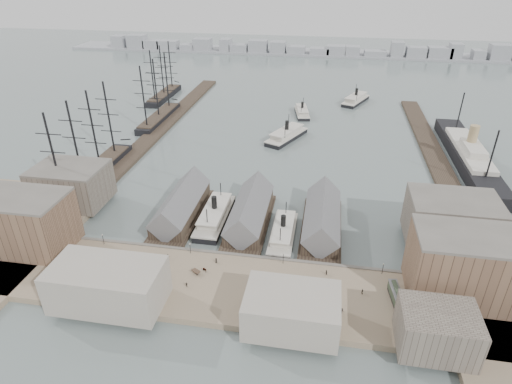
% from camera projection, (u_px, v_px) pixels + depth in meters
% --- Properties ---
extents(ground, '(900.00, 900.00, 0.00)m').
position_uv_depth(ground, '(241.00, 250.00, 142.66)').
color(ground, '#546260').
rests_on(ground, ground).
extents(quay, '(180.00, 30.00, 2.00)m').
position_uv_depth(quay, '(227.00, 288.00, 124.90)').
color(quay, '#7D6B54').
rests_on(quay, ground).
extents(seawall, '(180.00, 1.20, 2.30)m').
position_uv_depth(seawall, '(237.00, 257.00, 137.61)').
color(seawall, '#59544C').
rests_on(seawall, ground).
extents(west_wharf, '(10.00, 220.00, 1.60)m').
position_uv_depth(west_wharf, '(158.00, 131.00, 238.83)').
color(west_wharf, '#2D231C').
rests_on(west_wharf, ground).
extents(east_wharf, '(10.00, 180.00, 1.60)m').
position_uv_depth(east_wharf, '(434.00, 156.00, 208.31)').
color(east_wharf, '#2D231C').
rests_on(east_wharf, ground).
extents(ferry_shed_west, '(14.00, 42.00, 12.60)m').
position_uv_depth(ferry_shed_west, '(181.00, 206.00, 158.90)').
color(ferry_shed_west, '#2D231C').
rests_on(ferry_shed_west, ground).
extents(ferry_shed_center, '(14.00, 42.00, 12.60)m').
position_uv_depth(ferry_shed_center, '(250.00, 212.00, 155.00)').
color(ferry_shed_center, '#2D231C').
rests_on(ferry_shed_center, ground).
extents(ferry_shed_east, '(14.00, 42.00, 12.60)m').
position_uv_depth(ferry_shed_east, '(322.00, 219.00, 151.10)').
color(ferry_shed_east, '#2D231C').
rests_on(ferry_shed_east, ground).
extents(warehouse_west_front, '(32.00, 18.00, 18.00)m').
position_uv_depth(warehouse_west_front, '(20.00, 222.00, 137.49)').
color(warehouse_west_front, brown).
rests_on(warehouse_west_front, west_land).
extents(warehouse_west_back, '(26.00, 20.00, 14.00)m').
position_uv_depth(warehouse_west_back, '(72.00, 185.00, 164.36)').
color(warehouse_west_back, '#60564C').
rests_on(warehouse_west_back, west_land).
extents(warehouse_east_front, '(30.00, 18.00, 19.00)m').
position_uv_depth(warehouse_east_front, '(467.00, 267.00, 116.86)').
color(warehouse_east_front, brown).
rests_on(warehouse_east_front, east_land).
extents(warehouse_east_back, '(28.00, 20.00, 15.00)m').
position_uv_depth(warehouse_east_back, '(451.00, 221.00, 140.85)').
color(warehouse_east_back, '#60564C').
rests_on(warehouse_east_back, east_land).
extents(street_bldg_center, '(24.00, 16.00, 10.00)m').
position_uv_depth(street_bldg_center, '(292.00, 310.00, 108.65)').
color(street_bldg_center, gray).
rests_on(street_bldg_center, quay).
extents(street_bldg_west, '(30.00, 16.00, 12.00)m').
position_uv_depth(street_bldg_west, '(108.00, 285.00, 115.67)').
color(street_bldg_west, gray).
rests_on(street_bldg_west, quay).
extents(street_bldg_east, '(18.00, 14.00, 11.00)m').
position_uv_depth(street_bldg_east, '(437.00, 330.00, 102.30)').
color(street_bldg_east, '#60564C').
rests_on(street_bldg_east, quay).
extents(lamp_post_far_w, '(0.44, 0.44, 3.92)m').
position_uv_depth(lamp_post_far_w, '(103.00, 237.00, 141.09)').
color(lamp_post_far_w, black).
rests_on(lamp_post_far_w, quay).
extents(lamp_post_near_w, '(0.44, 0.44, 3.92)m').
position_uv_depth(lamp_post_near_w, '(190.00, 246.00, 136.59)').
color(lamp_post_near_w, black).
rests_on(lamp_post_near_w, quay).
extents(lamp_post_near_e, '(0.44, 0.44, 3.92)m').
position_uv_depth(lamp_post_near_e, '(283.00, 256.00, 132.09)').
color(lamp_post_near_e, black).
rests_on(lamp_post_near_e, quay).
extents(lamp_post_far_e, '(0.44, 0.44, 3.92)m').
position_uv_depth(lamp_post_far_e, '(383.00, 267.00, 127.60)').
color(lamp_post_far_e, black).
rests_on(lamp_post_far_e, quay).
extents(far_shore, '(500.00, 40.00, 15.72)m').
position_uv_depth(far_shore, '(306.00, 50.00, 429.66)').
color(far_shore, gray).
rests_on(far_shore, ground).
extents(ferry_docked_west, '(9.11, 30.38, 10.85)m').
position_uv_depth(ferry_docked_west, '(215.00, 215.00, 157.38)').
color(ferry_docked_west, black).
rests_on(ferry_docked_west, ground).
extents(ferry_docked_east, '(8.03, 26.77, 9.56)m').
position_uv_depth(ferry_docked_east, '(283.00, 232.00, 147.99)').
color(ferry_docked_east, black).
rests_on(ferry_docked_east, ground).
extents(ferry_open_near, '(21.05, 31.83, 10.98)m').
position_uv_depth(ferry_open_near, '(287.00, 135.00, 228.62)').
color(ferry_open_near, black).
rests_on(ferry_open_near, ground).
extents(ferry_open_mid, '(11.68, 25.34, 8.72)m').
position_uv_depth(ferry_open_mid, '(302.00, 112.00, 264.58)').
color(ferry_open_mid, black).
rests_on(ferry_open_mid, ground).
extents(ferry_open_far, '(19.64, 30.16, 10.39)m').
position_uv_depth(ferry_open_far, '(356.00, 99.00, 286.42)').
color(ferry_open_far, black).
rests_on(ferry_open_far, ground).
extents(sailing_ship_near, '(9.15, 63.01, 37.60)m').
position_uv_depth(sailing_ship_near, '(92.00, 173.00, 187.21)').
color(sailing_ship_near, black).
rests_on(sailing_ship_near, ground).
extents(sailing_ship_mid, '(8.85, 51.12, 36.38)m').
position_uv_depth(sailing_ship_mid, '(159.00, 117.00, 254.18)').
color(sailing_ship_mid, black).
rests_on(sailing_ship_mid, ground).
extents(sailing_ship_far, '(8.56, 47.55, 35.19)m').
position_uv_depth(sailing_ship_far, '(164.00, 94.00, 296.21)').
color(sailing_ship_far, black).
rests_on(sailing_ship_far, ground).
extents(ocean_steamer, '(12.63, 92.28, 18.46)m').
position_uv_depth(ocean_steamer, '(468.00, 155.00, 201.86)').
color(ocean_steamer, black).
rests_on(ocean_steamer, ground).
extents(tram, '(3.75, 9.85, 3.42)m').
position_uv_depth(tram, '(396.00, 295.00, 118.43)').
color(tram, black).
rests_on(tram, quay).
extents(horse_cart_left, '(4.65, 3.30, 1.45)m').
position_uv_depth(horse_cart_left, '(110.00, 258.00, 134.58)').
color(horse_cart_left, black).
rests_on(horse_cart_left, quay).
extents(horse_cart_center, '(4.70, 3.38, 1.47)m').
position_uv_depth(horse_cart_center, '(201.00, 270.00, 129.18)').
color(horse_cart_center, black).
rests_on(horse_cart_center, quay).
extents(horse_cart_right, '(4.85, 2.67, 1.65)m').
position_uv_depth(horse_cart_right, '(292.00, 295.00, 119.80)').
color(horse_cart_right, black).
rests_on(horse_cart_right, quay).
extents(pedestrian_0, '(0.79, 0.80, 1.79)m').
position_uv_depth(pedestrian_0, '(93.00, 258.00, 134.42)').
color(pedestrian_0, black).
rests_on(pedestrian_0, quay).
extents(pedestrian_1, '(0.88, 0.70, 1.75)m').
position_uv_depth(pedestrian_1, '(120.00, 262.00, 132.65)').
color(pedestrian_1, black).
rests_on(pedestrian_1, quay).
extents(pedestrian_2, '(1.26, 1.12, 1.70)m').
position_uv_depth(pedestrian_2, '(168.00, 257.00, 135.02)').
color(pedestrian_2, black).
rests_on(pedestrian_2, quay).
extents(pedestrian_3, '(0.98, 0.54, 1.59)m').
position_uv_depth(pedestrian_3, '(186.00, 285.00, 123.50)').
color(pedestrian_3, black).
rests_on(pedestrian_3, quay).
extents(pedestrian_4, '(0.90, 0.99, 1.69)m').
position_uv_depth(pedestrian_4, '(216.00, 260.00, 133.28)').
color(pedestrian_4, black).
rests_on(pedestrian_4, quay).
extents(pedestrian_5, '(0.73, 0.71, 1.63)m').
position_uv_depth(pedestrian_5, '(266.00, 282.00, 124.46)').
color(pedestrian_5, black).
rests_on(pedestrian_5, quay).
extents(pedestrian_6, '(0.95, 1.04, 1.74)m').
position_uv_depth(pedestrian_6, '(326.00, 273.00, 128.12)').
color(pedestrian_6, black).
rests_on(pedestrian_6, quay).
extents(pedestrian_7, '(1.15, 0.76, 1.65)m').
position_uv_depth(pedestrian_7, '(342.00, 311.00, 114.31)').
color(pedestrian_7, black).
rests_on(pedestrian_7, quay).
extents(pedestrian_8, '(0.79, 1.10, 1.74)m').
position_uv_depth(pedestrian_8, '(362.00, 292.00, 120.84)').
color(pedestrian_8, black).
rests_on(pedestrian_8, quay).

